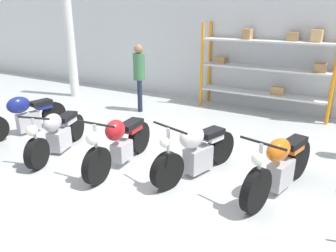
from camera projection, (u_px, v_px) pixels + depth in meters
The scene contains 10 objects.
ground_plane at pixel (157, 169), 5.86m from camera, with size 30.00×30.00×0.00m, color #B2B7B7.
back_wall at pixel (246, 43), 9.17m from camera, with size 30.00×0.08×3.60m.
shelving_rack at pixel (268, 65), 8.70m from camera, with size 3.50×0.63×2.36m.
support_pillar at pixel (70, 40), 10.20m from camera, with size 0.28×0.28×3.60m.
motorcycle_blue at pixel (24, 114), 7.37m from camera, with size 0.65×1.99×1.01m.
motorcycle_silver at pixel (57, 133), 6.43m from camera, with size 0.85×1.93×0.95m.
motorcycle_red at pixel (119, 143), 5.82m from camera, with size 0.71×2.01×1.04m.
motorcycle_white at pixel (196, 151), 5.54m from camera, with size 0.88×1.93×1.04m.
motorcycle_orange at pixel (280, 166), 4.98m from camera, with size 0.80×2.02×1.05m.
person_near_rack at pixel (139, 72), 8.87m from camera, with size 0.44×0.44×1.82m.
Camera 1 is at (2.78, -4.46, 2.72)m, focal length 35.00 mm.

